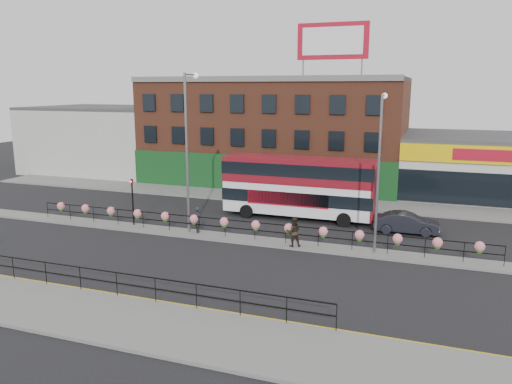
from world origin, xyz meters
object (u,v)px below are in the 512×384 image
(car, at_px, (407,223))
(pedestrian_a, at_px, (198,220))
(lamp_column_east, at_px, (379,160))
(lamp_column_west, at_px, (188,139))
(pedestrian_b, at_px, (294,232))
(double_decker_bus, at_px, (299,181))

(car, distance_m, pedestrian_a, 13.66)
(pedestrian_a, xyz_separation_m, lamp_column_east, (11.30, -0.04, 4.46))
(car, xyz_separation_m, lamp_column_west, (-13.39, -4.71, 5.49))
(car, distance_m, lamp_column_west, 15.22)
(pedestrian_b, height_order, lamp_column_east, lamp_column_east)
(pedestrian_b, height_order, lamp_column_west, lamp_column_west)
(double_decker_bus, relative_size, pedestrian_b, 6.15)
(pedestrian_b, bearing_deg, pedestrian_a, -29.40)
(lamp_column_east, bearing_deg, pedestrian_a, 179.80)
(pedestrian_a, xyz_separation_m, lamp_column_west, (-0.64, 0.18, 5.19))
(car, xyz_separation_m, pedestrian_b, (-6.13, -5.62, 0.36))
(pedestrian_a, height_order, lamp_column_west, lamp_column_west)
(pedestrian_a, relative_size, pedestrian_b, 0.94)
(car, relative_size, lamp_column_west, 0.42)
(double_decker_bus, bearing_deg, lamp_column_east, -45.40)
(double_decker_bus, height_order, car, double_decker_bus)
(double_decker_bus, distance_m, pedestrian_a, 8.25)
(lamp_column_west, bearing_deg, car, 19.36)
(car, bearing_deg, lamp_column_east, 160.36)
(double_decker_bus, xyz_separation_m, car, (7.66, -1.37, -2.05))
(car, height_order, lamp_column_west, lamp_column_west)
(car, height_order, pedestrian_a, pedestrian_a)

